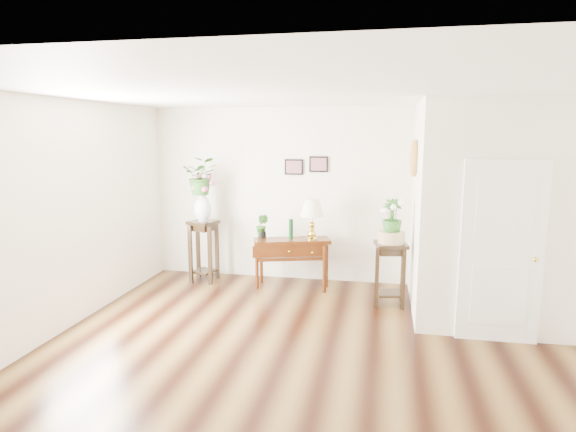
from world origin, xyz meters
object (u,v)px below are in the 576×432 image
(console_table, at_px, (292,263))
(plant_stand_a, at_px, (204,251))
(table_lamp, at_px, (312,217))
(plant_stand_b, at_px, (390,274))

(console_table, height_order, plant_stand_a, plant_stand_a)
(table_lamp, bearing_deg, plant_stand_a, 178.01)
(console_table, distance_m, plant_stand_a, 1.47)
(table_lamp, bearing_deg, console_table, 180.00)
(plant_stand_a, bearing_deg, console_table, -2.41)
(plant_stand_a, relative_size, plant_stand_b, 1.13)
(plant_stand_a, bearing_deg, table_lamp, -1.99)
(console_table, height_order, plant_stand_b, plant_stand_b)
(table_lamp, relative_size, plant_stand_b, 0.71)
(console_table, relative_size, plant_stand_a, 1.17)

